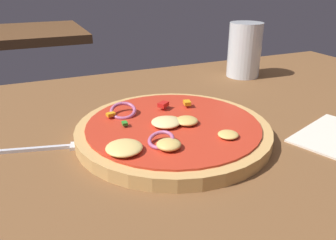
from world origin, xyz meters
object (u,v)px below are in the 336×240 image
at_px(napkin, 334,135).
at_px(pizza, 172,130).
at_px(beer_glass, 244,52).
at_px(fork, 46,148).

bearing_deg(napkin, pizza, 157.10).
distance_m(pizza, beer_glass, 0.39).
height_order(pizza, beer_glass, beer_glass).
relative_size(fork, napkin, 1.08).
relative_size(pizza, napkin, 1.76).
distance_m(fork, beer_glass, 0.53).
bearing_deg(fork, pizza, -10.83).
relative_size(pizza, beer_glass, 2.31).
xyz_separation_m(fork, napkin, (0.42, -0.13, -0.00)).
height_order(beer_glass, napkin, beer_glass).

